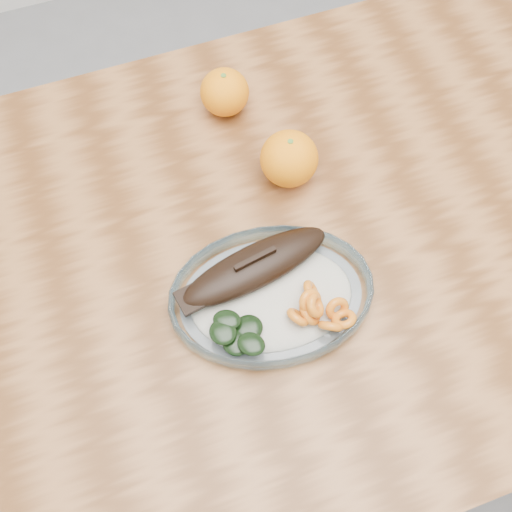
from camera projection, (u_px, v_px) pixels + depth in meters
name	position (u px, v px, depth m)	size (l,w,h in m)	color
ground	(273.00, 386.00, 1.57)	(3.00, 3.00, 0.00)	slate
dining_table	(284.00, 272.00, 0.99)	(1.20, 0.80, 0.75)	#5A3215
plated_meal	(271.00, 294.00, 0.84)	(0.56, 0.56, 0.08)	white
orange_left	(225.00, 92.00, 0.97)	(0.07, 0.07, 0.07)	orange
orange_right	(289.00, 159.00, 0.91)	(0.08, 0.08, 0.08)	orange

